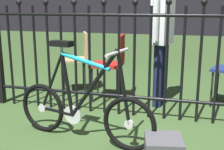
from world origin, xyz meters
TOP-DOWN VIEW (x-y plane):
  - ground_plane at (0.00, 0.00)m, footprint 20.00×20.00m
  - iron_fence at (-0.07, 0.56)m, footprint 3.55×0.07m
  - bicycle at (-0.37, -0.17)m, footprint 1.37×0.41m
  - chair_tan at (-0.98, 1.28)m, footprint 0.48×0.48m
  - chair_red at (-0.41, 1.05)m, footprint 0.44×0.44m
  - person_visitor at (0.20, 1.01)m, footprint 0.26×0.46m

SIDE VIEW (x-z plane):
  - ground_plane at x=0.00m, z-range 0.00..0.00m
  - bicycle at x=-0.37m, z-range -0.14..0.77m
  - chair_tan at x=-0.98m, z-range 0.10..0.95m
  - chair_red at x=-0.41m, z-range 0.10..0.95m
  - iron_fence at x=-0.07m, z-range 0.01..1.33m
  - person_visitor at x=0.20m, z-range 0.14..1.65m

